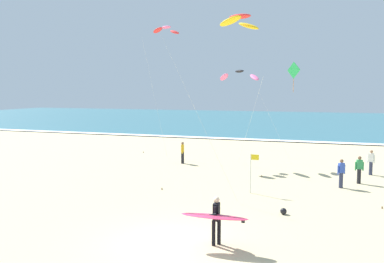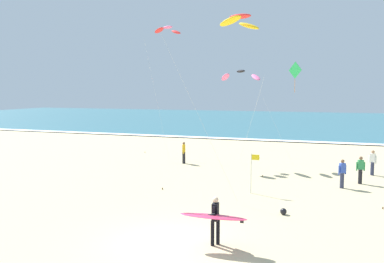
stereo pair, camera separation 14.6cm
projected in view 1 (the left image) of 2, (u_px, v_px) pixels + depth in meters
ground_plane at (172, 243)px, 14.08m from camera, size 160.00×160.00×0.00m
ocean_water at (299, 121)px, 70.44m from camera, size 160.00×60.00×0.08m
shoreline_foam at (278, 140)px, 42.49m from camera, size 160.00×1.48×0.01m
surfer_lead at (215, 217)px, 13.65m from camera, size 2.34×0.98×1.71m
kite_arc_rose_near at (166, 30)px, 30.78m from camera, size 4.03×3.13×10.24m
kite_arc_scarlet_mid at (240, 22)px, 18.12m from camera, size 5.35×2.67×8.73m
kite_diamond_emerald_high at (292, 74)px, 28.34m from camera, size 3.29×2.50×7.33m
kite_arc_charcoal_distant at (239, 75)px, 29.09m from camera, size 4.00×5.64×6.81m
bystander_yellow_top at (183, 152)px, 29.42m from camera, size 0.24×0.49×1.59m
bystander_blue_top at (341, 173)px, 22.04m from camera, size 0.41×0.34×1.59m
bystander_green_top at (359, 170)px, 23.05m from camera, size 0.49×0.25×1.59m
bystander_white_top at (371, 162)px, 25.42m from camera, size 0.46×0.30×1.59m
lifeguard_flag at (252, 169)px, 20.84m from camera, size 0.44×0.05×2.10m
beach_ball at (283, 211)px, 17.35m from camera, size 0.28×0.28×0.28m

